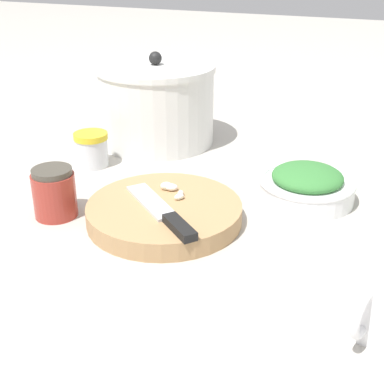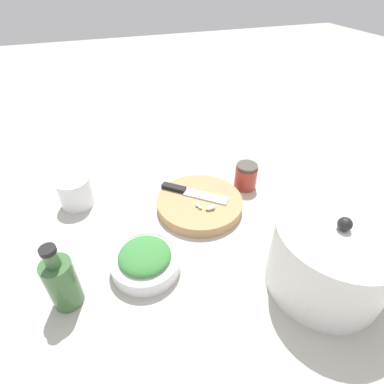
# 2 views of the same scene
# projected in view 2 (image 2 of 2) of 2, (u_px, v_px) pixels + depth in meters

# --- Properties ---
(ground_plane) EXTENTS (5.00, 5.00, 0.00)m
(ground_plane) POSITION_uv_depth(u_px,v_px,m) (192.00, 222.00, 0.85)
(ground_plane) COLOR #B2ADA3
(cutting_board) EXTENTS (0.25, 0.25, 0.03)m
(cutting_board) POSITION_uv_depth(u_px,v_px,m) (200.00, 203.00, 0.88)
(cutting_board) COLOR tan
(cutting_board) RESTS_ON ground_plane
(chef_knife) EXTENTS (0.17, 0.16, 0.01)m
(chef_knife) POSITION_uv_depth(u_px,v_px,m) (190.00, 192.00, 0.89)
(chef_knife) COLOR black
(chef_knife) RESTS_ON cutting_board
(garlic_cloves) EXTENTS (0.06, 0.05, 0.01)m
(garlic_cloves) POSITION_uv_depth(u_px,v_px,m) (207.00, 207.00, 0.84)
(garlic_cloves) COLOR silver
(garlic_cloves) RESTS_ON cutting_board
(herb_bowl) EXTENTS (0.17, 0.17, 0.06)m
(herb_bowl) POSITION_uv_depth(u_px,v_px,m) (145.00, 260.00, 0.70)
(herb_bowl) COLOR white
(herb_bowl) RESTS_ON ground_plane
(spice_jar) EXTENTS (0.07, 0.07, 0.07)m
(spice_jar) POSITION_uv_depth(u_px,v_px,m) (300.00, 216.00, 0.81)
(spice_jar) COLOR silver
(spice_jar) RESTS_ON ground_plane
(coffee_mug) EXTENTS (0.09, 0.13, 0.09)m
(coffee_mug) POSITION_uv_depth(u_px,v_px,m) (75.00, 191.00, 0.88)
(coffee_mug) COLOR white
(coffee_mug) RESTS_ON ground_plane
(honey_jar) EXTENTS (0.07, 0.07, 0.08)m
(honey_jar) POSITION_uv_depth(u_px,v_px,m) (246.00, 176.00, 0.95)
(honey_jar) COLOR #9E3328
(honey_jar) RESTS_ON ground_plane
(oil_bottle) EXTENTS (0.06, 0.06, 0.17)m
(oil_bottle) POSITION_uv_depth(u_px,v_px,m) (62.00, 282.00, 0.61)
(oil_bottle) COLOR #3D6638
(oil_bottle) RESTS_ON ground_plane
(stock_pot) EXTENTS (0.26, 0.26, 0.20)m
(stock_pot) POSITION_uv_depth(u_px,v_px,m) (330.00, 258.00, 0.64)
(stock_pot) COLOR silver
(stock_pot) RESTS_ON ground_plane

